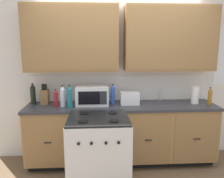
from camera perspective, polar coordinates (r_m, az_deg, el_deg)
ground_plane at (r=3.59m, az=2.78°, el=-19.59°), size 8.00×8.00×0.00m
wall_unit at (r=3.59m, az=2.18°, el=8.50°), size 4.01×0.40×2.55m
counter_run at (r=3.64m, az=2.35°, el=-10.74°), size 2.84×0.64×0.92m
stove_range at (r=3.05m, az=-3.26°, el=-15.34°), size 0.76×0.68×0.95m
microwave at (r=3.52m, az=-4.86°, el=-1.52°), size 0.48×0.37×0.28m
toaster at (r=3.52m, az=4.34°, el=-2.23°), size 0.28×0.18×0.19m
knife_block at (r=3.67m, az=-16.08°, el=-1.78°), size 0.11×0.14×0.31m
sink_faucet at (r=3.80m, az=11.65°, el=-1.39°), size 0.02×0.02×0.20m
paper_towel_roll at (r=3.78m, az=19.66°, el=-1.40°), size 0.12×0.12×0.26m
bottle_red at (r=3.46m, az=-13.52°, el=-2.18°), size 0.06×0.06×0.26m
bottle_dark at (r=3.73m, az=-18.77°, el=-1.11°), size 0.08×0.08×0.32m
bottle_teal at (r=3.36m, az=-10.35°, el=-1.85°), size 0.08×0.08×0.33m
bottle_amber at (r=3.78m, az=22.82°, el=-1.61°), size 0.06×0.06×0.27m
bottle_clear at (r=3.44m, az=-11.95°, el=-1.75°), size 0.08×0.08×0.32m
bottle_blue at (r=3.52m, az=0.16°, el=-1.30°), size 0.06×0.06×0.31m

